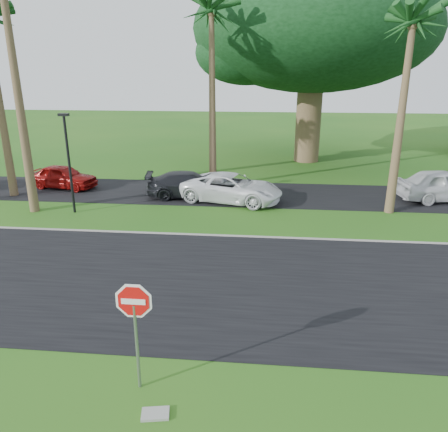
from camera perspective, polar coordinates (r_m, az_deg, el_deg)
ground at (r=12.80m, az=-9.32°, el=-12.30°), size 120.00×120.00×0.00m
road at (r=14.49m, az=-7.33°, el=-8.24°), size 120.00×8.00×0.02m
parking_strip at (r=24.16m, az=-1.89°, el=3.05°), size 120.00×5.00×0.02m
curb at (r=18.10m, az=-4.53°, el=-2.41°), size 120.00×0.12×0.06m
stop_sign_near at (r=9.30m, az=-11.58°, el=-12.56°), size 1.05×0.07×2.62m
palm_center at (r=24.88m, az=-1.64°, el=24.79°), size 5.00×5.00×10.50m
palm_right_near at (r=21.45m, az=23.41°, el=21.74°), size 5.00×5.00×9.50m
canopy_tree at (r=32.77m, az=11.65°, el=22.61°), size 16.50×16.50×13.12m
streetlight_right at (r=21.46m, az=-19.65°, el=7.21°), size 0.45×0.25×4.64m
car_red at (r=26.62m, az=-20.27°, el=4.82°), size 4.10×2.24×1.32m
car_dark at (r=23.30m, az=-4.47°, el=4.08°), size 4.82×2.54×1.33m
car_minivan at (r=22.38m, az=1.02°, el=3.65°), size 5.58×3.57×1.43m
car_pickup at (r=25.22m, az=26.92°, el=3.56°), size 5.05×2.74×1.63m
utility_slab at (r=9.63m, az=-8.96°, el=-24.16°), size 0.60×0.44×0.06m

